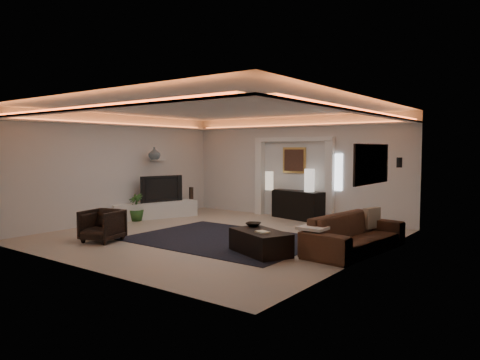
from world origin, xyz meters
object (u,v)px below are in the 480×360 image
Objects in this scene: sofa at (355,234)px; coffee_table at (260,243)px; console at (298,205)px; armchair at (102,226)px.

sofa is 1.84m from coffee_table.
coffee_table is (1.53, -4.13, -0.20)m from console.
armchair is at bearing -138.31° from coffee_table.
coffee_table is (-1.37, -1.22, -0.15)m from sofa.
sofa is at bearing 65.40° from coffee_table.
sofa is 3.23× the size of armchair.
armchair reaches higher than coffee_table.
armchair is at bearing 122.23° from sofa.
sofa is at bearing 12.81° from armchair.
sofa reaches higher than coffee_table.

